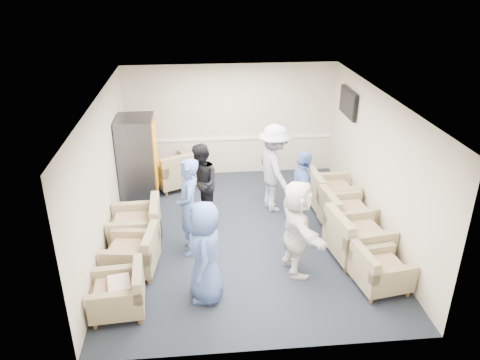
{
  "coord_description": "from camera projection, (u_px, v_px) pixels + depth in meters",
  "views": [
    {
      "loc": [
        -0.81,
        -7.73,
        4.76
      ],
      "look_at": [
        -0.05,
        0.2,
        1.07
      ],
      "focal_mm": 35.0,
      "sensor_mm": 36.0,
      "label": 1
    }
  ],
  "objects": [
    {
      "name": "armchair_right_far",
      "position": [
        329.0,
        194.0,
        9.83
      ],
      "size": [
        0.96,
        0.96,
        0.72
      ],
      "rotation": [
        0.0,
        0.0,
        1.64
      ],
      "color": "#8A7B59",
      "rests_on": "floor"
    },
    {
      "name": "armchair_left_far",
      "position": [
        139.0,
        226.0,
        8.62
      ],
      "size": [
        0.93,
        0.93,
        0.72
      ],
      "rotation": [
        0.0,
        0.0,
        -1.54
      ],
      "color": "#8A7B59",
      "rests_on": "floor"
    },
    {
      "name": "vending_machine",
      "position": [
        138.0,
        160.0,
        9.96
      ],
      "size": [
        0.77,
        0.9,
        1.9
      ],
      "color": "#47474E",
      "rests_on": "floor"
    },
    {
      "name": "armchair_right_near",
      "position": [
        378.0,
        271.0,
        7.44
      ],
      "size": [
        0.89,
        0.89,
        0.62
      ],
      "rotation": [
        0.0,
        0.0,
        1.73
      ],
      "color": "#8A7B59",
      "rests_on": "floor"
    },
    {
      "name": "armchair_left_mid",
      "position": [
        135.0,
        255.0,
        7.84
      ],
      "size": [
        0.92,
        0.92,
        0.66
      ],
      "rotation": [
        0.0,
        0.0,
        -1.7
      ],
      "color": "#8A7B59",
      "rests_on": "floor"
    },
    {
      "name": "back_wall",
      "position": [
        231.0,
        120.0,
        11.19
      ],
      "size": [
        5.0,
        0.02,
        2.7
      ],
      "primitive_type": "cube",
      "color": "beige",
      "rests_on": "floor"
    },
    {
      "name": "person_front_right",
      "position": [
        297.0,
        228.0,
        7.64
      ],
      "size": [
        0.69,
        1.6,
        1.67
      ],
      "primitive_type": "imported",
      "rotation": [
        0.0,
        0.0,
        1.7
      ],
      "color": "white",
      "rests_on": "floor"
    },
    {
      "name": "person_back_left",
      "position": [
        201.0,
        183.0,
        9.27
      ],
      "size": [
        0.8,
        0.92,
        1.61
      ],
      "primitive_type": "imported",
      "rotation": [
        0.0,
        0.0,
        -1.3
      ],
      "color": "black",
      "rests_on": "floor"
    },
    {
      "name": "person_front_left",
      "position": [
        205.0,
        252.0,
        7.01
      ],
      "size": [
        0.57,
        0.83,
        1.65
      ],
      "primitive_type": "imported",
      "rotation": [
        0.0,
        0.0,
        -1.62
      ],
      "color": "#4560A7",
      "rests_on": "floor"
    },
    {
      "name": "chair_rail",
      "position": [
        231.0,
        138.0,
        11.36
      ],
      "size": [
        4.98,
        0.04,
        0.06
      ],
      "primitive_type": "cube",
      "color": "white",
      "rests_on": "back_wall"
    },
    {
      "name": "left_wall",
      "position": [
        103.0,
        176.0,
        8.27
      ],
      "size": [
        0.02,
        6.0,
        2.7
      ],
      "primitive_type": "cube",
      "color": "beige",
      "rests_on": "floor"
    },
    {
      "name": "front_wall",
      "position": [
        269.0,
        268.0,
        5.77
      ],
      "size": [
        5.0,
        0.02,
        2.7
      ],
      "primitive_type": "cube",
      "color": "beige",
      "rests_on": "floor"
    },
    {
      "name": "tv",
      "position": [
        348.0,
        103.0,
        10.03
      ],
      "size": [
        0.1,
        1.0,
        0.58
      ],
      "color": "black",
      "rests_on": "right_wall"
    },
    {
      "name": "armchair_right_midnear",
      "position": [
        355.0,
        239.0,
        8.19
      ],
      "size": [
        1.08,
        1.08,
        0.76
      ],
      "rotation": [
        0.0,
        0.0,
        1.71
      ],
      "color": "#8A7B59",
      "rests_on": "floor"
    },
    {
      "name": "person_mid_right",
      "position": [
        302.0,
        194.0,
        8.71
      ],
      "size": [
        0.42,
        1.01,
        1.71
      ],
      "primitive_type": "imported",
      "rotation": [
        0.0,
        0.0,
        1.57
      ],
      "color": "#4560A7",
      "rests_on": "floor"
    },
    {
      "name": "backpack",
      "position": [
        153.0,
        228.0,
        8.77
      ],
      "size": [
        0.33,
        0.28,
        0.48
      ],
      "rotation": [
        0.0,
        0.0,
        -0.31
      ],
      "color": "black",
      "rests_on": "floor"
    },
    {
      "name": "pillow",
      "position": [
        119.0,
        285.0,
        6.85
      ],
      "size": [
        0.39,
        0.47,
        0.12
      ],
      "primitive_type": "cube",
      "rotation": [
        0.0,
        0.0,
        -1.37
      ],
      "color": "beige",
      "rests_on": "armchair_left_near"
    },
    {
      "name": "right_wall",
      "position": [
        377.0,
        165.0,
        8.7
      ],
      "size": [
        0.02,
        6.0,
        2.7
      ],
      "primitive_type": "cube",
      "color": "beige",
      "rests_on": "floor"
    },
    {
      "name": "armchair_right_midfar",
      "position": [
        344.0,
        215.0,
        9.03
      ],
      "size": [
        0.98,
        0.98,
        0.71
      ],
      "rotation": [
        0.0,
        0.0,
        1.68
      ],
      "color": "#8A7B59",
      "rests_on": "floor"
    },
    {
      "name": "person_back_right",
      "position": [
        274.0,
        169.0,
        9.61
      ],
      "size": [
        0.97,
        1.34,
        1.87
      ],
      "primitive_type": "imported",
      "rotation": [
        0.0,
        0.0,
        1.82
      ],
      "color": "beige",
      "rests_on": "floor"
    },
    {
      "name": "person_mid_left",
      "position": [
        189.0,
        207.0,
        8.17
      ],
      "size": [
        0.45,
        0.67,
        1.79
      ],
      "primitive_type": "imported",
      "rotation": [
        0.0,
        0.0,
        -1.53
      ],
      "color": "#4560A7",
      "rests_on": "floor"
    },
    {
      "name": "floor",
      "position": [
        244.0,
        234.0,
        9.05
      ],
      "size": [
        6.0,
        6.0,
        0.0
      ],
      "primitive_type": "plane",
      "color": "black",
      "rests_on": "ground"
    },
    {
      "name": "ceiling",
      "position": [
        244.0,
        98.0,
        7.91
      ],
      "size": [
        6.0,
        6.0,
        0.0
      ],
      "primitive_type": "plane",
      "rotation": [
        3.14,
        0.0,
        0.0
      ],
      "color": "white",
      "rests_on": "back_wall"
    },
    {
      "name": "armchair_corner",
      "position": [
        175.0,
        172.0,
        10.83
      ],
      "size": [
        1.26,
        1.26,
        0.75
      ],
      "rotation": [
        0.0,
        0.0,
        3.6
      ],
      "color": "#8A7B59",
      "rests_on": "floor"
    },
    {
      "name": "armchair_left_near",
      "position": [
        121.0,
        294.0,
        6.93
      ],
      "size": [
        0.84,
        0.84,
        0.62
      ],
      "rotation": [
        0.0,
        0.0,
        -1.49
      ],
      "color": "#8A7B59",
      "rests_on": "floor"
    }
  ]
}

